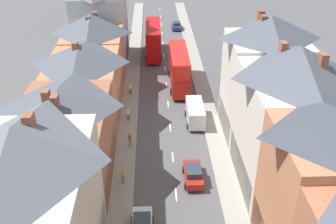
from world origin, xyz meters
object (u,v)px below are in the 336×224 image
object	(u,v)px
car_near_silver	(177,25)
car_parked_right_a	(193,174)
double_decker_bus_mid_street	(179,68)
double_decker_bus_lead	(153,39)
pedestrian_far_right	(130,88)
pedestrian_mid_left	(123,176)
delivery_van	(195,113)
pedestrian_far_left	(128,114)
pedestrian_mid_right	(130,139)

from	to	relation	value
car_near_silver	car_parked_right_a	world-z (taller)	car_parked_right_a
double_decker_bus_mid_street	car_parked_right_a	xyz separation A→B (m)	(0.01, -21.73, -1.99)
double_decker_bus_lead	pedestrian_far_right	distance (m)	15.72
car_parked_right_a	pedestrian_far_right	xyz separation A→B (m)	(-6.93, 19.03, 0.21)
pedestrian_mid_left	pedestrian_far_right	bearing A→B (deg)	90.24
delivery_van	pedestrian_mid_left	world-z (taller)	delivery_van
pedestrian_far_left	double_decker_bus_mid_street	bearing A→B (deg)	55.53
double_decker_bus_mid_street	pedestrian_mid_left	distance (m)	23.10
double_decker_bus_lead	pedestrian_mid_right	world-z (taller)	double_decker_bus_lead
car_parked_right_a	pedestrian_mid_left	world-z (taller)	pedestrian_mid_left
car_parked_right_a	pedestrian_far_right	bearing A→B (deg)	110.00
car_parked_right_a	double_decker_bus_lead	bearing A→B (deg)	96.01
car_near_silver	pedestrian_far_right	xyz separation A→B (m)	(-8.23, -29.46, 0.23)
double_decker_bus_lead	car_near_silver	world-z (taller)	double_decker_bus_lead
pedestrian_far_left	delivery_van	bearing A→B (deg)	-3.61
car_near_silver	pedestrian_far_left	distance (m)	37.67
double_decker_bus_lead	pedestrian_mid_left	xyz separation A→B (m)	(-3.24, -34.55, -1.78)
double_decker_bus_mid_street	pedestrian_mid_right	world-z (taller)	double_decker_bus_mid_street
car_parked_right_a	pedestrian_far_left	distance (m)	13.59
car_near_silver	delivery_van	world-z (taller)	delivery_van
double_decker_bus_mid_street	car_parked_right_a	distance (m)	21.82
double_decker_bus_lead	delivery_van	bearing A→B (deg)	-77.99
delivery_van	pedestrian_far_left	bearing A→B (deg)	176.39
car_near_silver	pedestrian_mid_right	world-z (taller)	pedestrian_mid_right
double_decker_bus_lead	pedestrian_far_left	size ratio (longest dim) A/B	6.71
pedestrian_mid_left	pedestrian_mid_right	size ratio (longest dim) A/B	1.00
pedestrian_mid_left	car_parked_right_a	bearing A→B (deg)	2.20
car_parked_right_a	pedestrian_mid_right	size ratio (longest dim) A/B	2.49
car_parked_right_a	pedestrian_mid_right	bearing A→B (deg)	136.56
double_decker_bus_mid_street	pedestrian_far_right	world-z (taller)	double_decker_bus_mid_street
double_decker_bus_lead	double_decker_bus_mid_street	xyz separation A→B (m)	(3.60, -12.56, 0.00)
delivery_van	pedestrian_far_right	xyz separation A→B (m)	(-8.23, 7.82, -0.30)
pedestrian_mid_left	pedestrian_far_left	size ratio (longest dim) A/B	1.00
pedestrian_mid_right	pedestrian_mid_left	bearing A→B (deg)	-93.58
double_decker_bus_mid_street	pedestrian_far_left	bearing A→B (deg)	-124.47
pedestrian_far_left	car_near_silver	bearing A→B (deg)	77.46
double_decker_bus_lead	pedestrian_mid_left	size ratio (longest dim) A/B	6.71
pedestrian_far_left	pedestrian_far_right	bearing A→B (deg)	90.36
double_decker_bus_mid_street	delivery_van	xyz separation A→B (m)	(1.31, -10.52, -1.48)
double_decker_bus_lead	car_near_silver	distance (m)	15.16
pedestrian_mid_right	pedestrian_far_left	size ratio (longest dim) A/B	1.00
pedestrian_far_left	pedestrian_far_right	xyz separation A→B (m)	(-0.05, 7.31, 0.00)
car_near_silver	pedestrian_mid_right	xyz separation A→B (m)	(-7.75, -42.39, 0.23)
car_near_silver	pedestrian_mid_left	bearing A→B (deg)	-99.48
double_decker_bus_lead	pedestrian_far_right	xyz separation A→B (m)	(-3.32, -15.26, -1.78)
pedestrian_mid_left	pedestrian_far_left	world-z (taller)	same
car_parked_right_a	double_decker_bus_mid_street	bearing A→B (deg)	90.02
double_decker_bus_lead	pedestrian_far_left	world-z (taller)	double_decker_bus_lead
car_near_silver	car_parked_right_a	bearing A→B (deg)	-91.54
car_near_silver	double_decker_bus_lead	bearing A→B (deg)	-109.07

